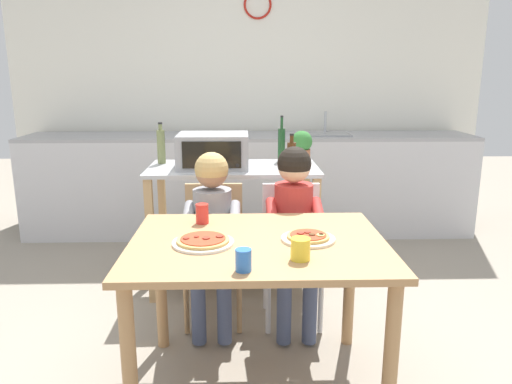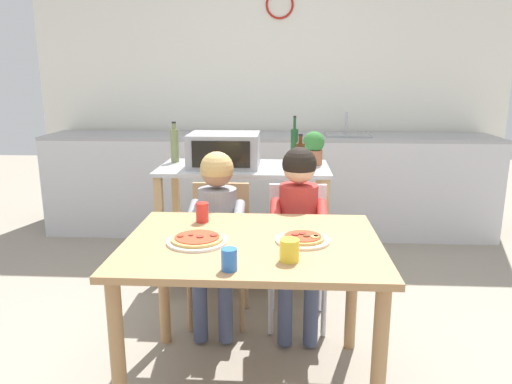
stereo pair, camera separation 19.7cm
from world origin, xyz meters
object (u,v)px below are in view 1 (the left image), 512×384
(bottle_brown_beer, at_px, (281,144))
(pizza_plate_cream, at_px, (308,238))
(kitchen_island_cart, at_px, (234,207))
(child_in_red_shirt, at_px, (294,217))
(bottle_dark_olive_oil, at_px, (291,157))
(dining_chair_right, at_px, (292,243))
(drinking_cup_blue, at_px, (243,260))
(pizza_plate_white, at_px, (203,241))
(toaster_oven, at_px, (213,151))
(bottle_tall_green_wine, at_px, (161,146))
(child_in_grey_shirt, at_px, (212,220))
(drinking_cup_red, at_px, (202,214))
(potted_herb_plant, at_px, (302,146))
(drinking_cup_yellow, at_px, (300,249))
(dining_table, at_px, (258,264))
(dining_chair_left, at_px, (214,243))

(bottle_brown_beer, relative_size, pizza_plate_cream, 1.33)
(kitchen_island_cart, bearing_deg, child_in_red_shirt, -59.19)
(bottle_dark_olive_oil, relative_size, dining_chair_right, 0.31)
(drinking_cup_blue, bearing_deg, kitchen_island_cart, 92.40)
(bottle_brown_beer, relative_size, pizza_plate_white, 1.20)
(toaster_oven, xyz_separation_m, child_in_red_shirt, (0.48, -0.58, -0.29))
(kitchen_island_cart, xyz_separation_m, bottle_tall_green_wine, (-0.50, 0.14, 0.40))
(child_in_grey_shirt, relative_size, pizza_plate_white, 3.77)
(drinking_cup_red, bearing_deg, child_in_red_shirt, 31.24)
(bottle_dark_olive_oil, relative_size, drinking_cup_red, 2.53)
(child_in_grey_shirt, distance_m, child_in_red_shirt, 0.47)
(potted_herb_plant, relative_size, drinking_cup_yellow, 2.58)
(child_in_red_shirt, relative_size, drinking_cup_blue, 12.24)
(child_in_grey_shirt, height_order, pizza_plate_white, child_in_grey_shirt)
(bottle_brown_beer, height_order, dining_chair_right, bottle_brown_beer)
(child_in_grey_shirt, relative_size, child_in_red_shirt, 0.97)
(bottle_brown_beer, bearing_deg, dining_chair_right, -88.91)
(potted_herb_plant, relative_size, dining_chair_right, 0.28)
(dining_table, height_order, dining_chair_left, dining_chair_left)
(dining_chair_right, xyz_separation_m, child_in_red_shirt, (-0.00, -0.12, 0.20))
(child_in_red_shirt, bearing_deg, kitchen_island_cart, 120.81)
(dining_chair_right, bearing_deg, bottle_dark_olive_oil, 86.62)
(bottle_dark_olive_oil, height_order, dining_chair_left, bottle_dark_olive_oil)
(pizza_plate_white, bearing_deg, kitchen_island_cart, 84.64)
(pizza_plate_cream, bearing_deg, bottle_brown_beer, 90.55)
(bottle_brown_beer, bearing_deg, bottle_tall_green_wine, -175.52)
(child_in_grey_shirt, bearing_deg, toaster_oven, 91.86)
(potted_herb_plant, bearing_deg, bottle_brown_beer, 137.51)
(bottle_brown_beer, relative_size, potted_herb_plant, 1.40)
(potted_herb_plant, bearing_deg, child_in_red_shirt, -99.74)
(kitchen_island_cart, distance_m, pizza_plate_white, 1.21)
(bottle_dark_olive_oil, height_order, child_in_grey_shirt, bottle_dark_olive_oil)
(dining_chair_left, distance_m, pizza_plate_white, 0.78)
(bottle_dark_olive_oil, xyz_separation_m, drinking_cup_yellow, (-0.08, -1.15, -0.18))
(drinking_cup_red, bearing_deg, pizza_plate_white, -84.87)
(kitchen_island_cart, bearing_deg, drinking_cup_blue, -87.60)
(dining_chair_right, distance_m, drinking_cup_blue, 1.10)
(dining_chair_right, bearing_deg, kitchen_island_cart, 126.72)
(bottle_dark_olive_oil, bearing_deg, drinking_cup_red, -127.64)
(bottle_tall_green_wine, xyz_separation_m, dining_chair_left, (0.39, -0.60, -0.50))
(pizza_plate_white, xyz_separation_m, pizza_plate_cream, (0.46, 0.04, -0.00))
(drinking_cup_yellow, bearing_deg, potted_herb_plant, 83.09)
(bottle_brown_beer, height_order, pizza_plate_cream, bottle_brown_beer)
(potted_herb_plant, bearing_deg, toaster_oven, -170.65)
(toaster_oven, height_order, drinking_cup_red, toaster_oven)
(kitchen_island_cart, height_order, dining_chair_left, kitchen_island_cart)
(dining_table, height_order, child_in_grey_shirt, child_in_grey_shirt)
(potted_herb_plant, bearing_deg, drinking_cup_blue, -104.40)
(bottle_dark_olive_oil, xyz_separation_m, dining_chair_right, (-0.01, -0.24, -0.48))
(bottle_tall_green_wine, xyz_separation_m, potted_herb_plant, (0.97, -0.05, -0.00))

